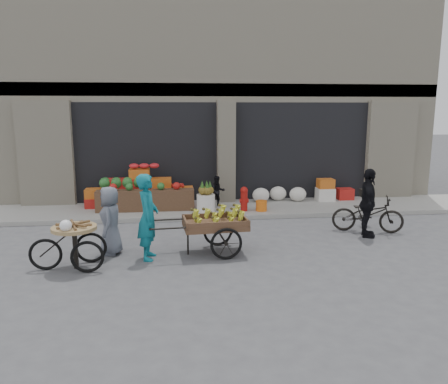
{
  "coord_description": "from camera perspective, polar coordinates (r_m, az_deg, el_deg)",
  "views": [
    {
      "loc": [
        -1.63,
        -8.58,
        3.03
      ],
      "look_at": [
        -0.48,
        1.42,
        1.1
      ],
      "focal_mm": 35.0,
      "sensor_mm": 36.0,
      "label": 1
    }
  ],
  "objects": [
    {
      "name": "pineapple_bin",
      "position": [
        12.5,
        -2.39,
        -1.44
      ],
      "size": [
        0.52,
        0.52,
        0.5
      ],
      "primitive_type": "cylinder",
      "color": "silver",
      "rests_on": "sidewalk"
    },
    {
      "name": "cyclist",
      "position": [
        10.9,
        18.28,
        -1.38
      ],
      "size": [
        0.69,
        1.04,
        1.65
      ],
      "primitive_type": "imported",
      "rotation": [
        0.0,
        0.0,
        1.24
      ],
      "color": "black",
      "rests_on": "ground"
    },
    {
      "name": "ground",
      "position": [
        9.25,
        3.99,
        -8.3
      ],
      "size": [
        80.0,
        80.0,
        0.0
      ],
      "primitive_type": "plane",
      "color": "#424244",
      "rests_on": "ground"
    },
    {
      "name": "building",
      "position": [
        16.7,
        -1.0,
        12.02
      ],
      "size": [
        14.0,
        6.45,
        7.0
      ],
      "color": "beige",
      "rests_on": "ground"
    },
    {
      "name": "sidewalk",
      "position": [
        13.13,
        0.73,
        -2.22
      ],
      "size": [
        18.0,
        2.2,
        0.12
      ],
      "primitive_type": "cube",
      "color": "gray",
      "rests_on": "ground"
    },
    {
      "name": "right_bay_goods",
      "position": [
        14.19,
        10.95,
        0.01
      ],
      "size": [
        3.35,
        0.6,
        0.7
      ],
      "color": "silver",
      "rests_on": "sidewalk"
    },
    {
      "name": "bicycle",
      "position": [
        11.42,
        18.25,
        -2.76
      ],
      "size": [
        1.82,
        1.12,
        0.9
      ],
      "primitive_type": "imported",
      "rotation": [
        0.0,
        0.0,
        1.24
      ],
      "color": "black",
      "rests_on": "ground"
    },
    {
      "name": "seated_person",
      "position": [
        13.08,
        -0.84,
        0.08
      ],
      "size": [
        0.51,
        0.43,
        0.93
      ],
      "primitive_type": "imported",
      "rotation": [
        0.0,
        0.0,
        0.17
      ],
      "color": "black",
      "rests_on": "sidewalk"
    },
    {
      "name": "banana_cart",
      "position": [
        9.22,
        -1.47,
        -3.9
      ],
      "size": [
        2.31,
        1.09,
        0.94
      ],
      "rotation": [
        0.0,
        0.0,
        0.08
      ],
      "color": "brown",
      "rests_on": "ground"
    },
    {
      "name": "fire_hydrant",
      "position": [
        12.55,
        2.64,
        -0.77
      ],
      "size": [
        0.22,
        0.22,
        0.71
      ],
      "color": "#A5140F",
      "rests_on": "sidewalk"
    },
    {
      "name": "orange_bucket",
      "position": [
        12.64,
        4.9,
        -1.8
      ],
      "size": [
        0.32,
        0.32,
        0.3
      ],
      "primitive_type": "cylinder",
      "color": "orange",
      "rests_on": "sidewalk"
    },
    {
      "name": "tricycle_cart",
      "position": [
        8.84,
        -18.95,
        -5.96
      ],
      "size": [
        1.44,
        0.89,
        0.95
      ],
      "rotation": [
        0.0,
        0.0,
        0.06
      ],
      "color": "#9E7F51",
      "rests_on": "ground"
    },
    {
      "name": "fruit_display",
      "position": [
        13.21,
        -10.17,
        0.39
      ],
      "size": [
        3.1,
        1.12,
        1.24
      ],
      "color": "#B11D18",
      "rests_on": "sidewalk"
    },
    {
      "name": "vendor_grey",
      "position": [
        9.46,
        -14.62,
        -3.63
      ],
      "size": [
        0.46,
        0.71,
        1.44
      ],
      "primitive_type": "imported",
      "rotation": [
        0.0,
        0.0,
        -1.57
      ],
      "color": "slate",
      "rests_on": "ground"
    },
    {
      "name": "vendor_woman",
      "position": [
        8.95,
        -9.91,
        -3.22
      ],
      "size": [
        0.47,
        0.67,
        1.76
      ],
      "primitive_type": "imported",
      "rotation": [
        0.0,
        0.0,
        1.49
      ],
      "color": "#0F6876",
      "rests_on": "ground"
    }
  ]
}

